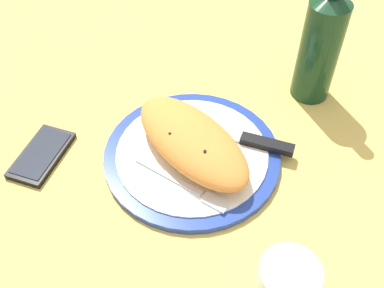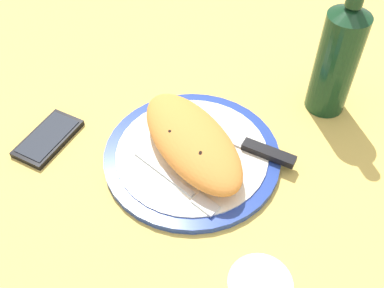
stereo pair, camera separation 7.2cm
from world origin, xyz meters
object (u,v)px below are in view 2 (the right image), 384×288
at_px(fork, 183,187).
at_px(knife, 251,147).
at_px(plate, 192,155).
at_px(calzone, 192,138).
at_px(smartphone, 48,138).
at_px(wine_bottle, 338,57).

relative_size(fork, knife, 0.77).
xyz_separation_m(plate, knife, (0.06, 0.07, 0.01)).
relative_size(calzone, smartphone, 1.97).
bearing_deg(smartphone, knife, 39.47).
bearing_deg(fork, calzone, 123.75).
bearing_deg(calzone, smartphone, -143.25).
height_order(plate, wine_bottle, wine_bottle).
relative_size(smartphone, wine_bottle, 0.48).
relative_size(plate, wine_bottle, 1.04).
distance_m(knife, wine_bottle, 0.21).
relative_size(calzone, knife, 1.20).
xyz_separation_m(plate, smartphone, (-0.20, -0.14, -0.00)).
bearing_deg(knife, fork, -99.40).
height_order(plate, smartphone, plate).
distance_m(calzone, wine_bottle, 0.28).
distance_m(calzone, smartphone, 0.25).
bearing_deg(smartphone, fork, 18.99).
relative_size(fork, smartphone, 1.26).
bearing_deg(knife, plate, -130.54).
distance_m(calzone, knife, 0.10).
bearing_deg(fork, plate, 123.50).
bearing_deg(wine_bottle, knife, -95.99).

